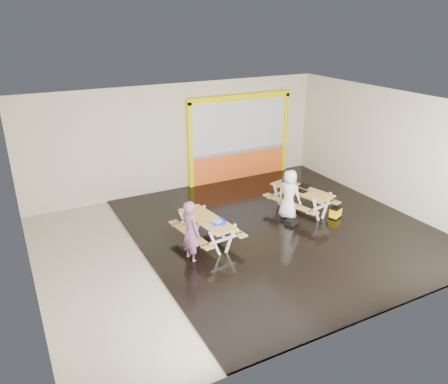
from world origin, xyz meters
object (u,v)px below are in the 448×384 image
person_left (191,232)px  blue_pouch (220,222)px  picnic_table_right (301,195)px  laptop_left (214,224)px  toolbox (288,179)px  picnic_table_left (207,225)px  person_right (289,194)px  backpack (289,179)px  laptop_right (302,189)px  fluke_bag (336,213)px  dark_case (292,222)px

person_left → blue_pouch: 0.84m
picnic_table_right → laptop_left: 3.39m
blue_pouch → toolbox: size_ratio=0.68×
picnic_table_left → person_right: 2.68m
person_left → backpack: bearing=-76.0°
laptop_left → laptop_right: laptop_right is taller
blue_pouch → picnic_table_left: bearing=111.8°
laptop_right → backpack: bearing=73.2°
picnic_table_right → laptop_right: size_ratio=5.05×
toolbox → fluke_bag: size_ratio=0.98×
dark_case → laptop_right: bearing=34.6°
laptop_left → fluke_bag: laptop_left is taller
picnic_table_right → dark_case: (-0.72, -0.55, -0.47)m
picnic_table_right → fluke_bag: bearing=-51.6°
laptop_left → person_right: bearing=13.8°
laptop_right → laptop_left: bearing=-166.6°
picnic_table_right → backpack: (0.28, 1.02, 0.12)m
fluke_bag → dark_case: bearing=169.6°
picnic_table_left → fluke_bag: (3.90, -0.38, -0.36)m
person_right → toolbox: 1.06m
picnic_table_right → blue_pouch: blue_pouch is taller
person_left → laptop_left: bearing=-93.5°
picnic_table_left → backpack: backpack is taller
picnic_table_left → dark_case: (2.54, -0.13, -0.44)m
dark_case → fluke_bag: bearing=-10.4°
picnic_table_left → person_right: size_ratio=1.39×
person_right → toolbox: bearing=-57.2°
laptop_right → dark_case: laptop_right is taller
picnic_table_left → blue_pouch: blue_pouch is taller
blue_pouch → laptop_left: bearing=-163.8°
picnic_table_left → toolbox: size_ratio=4.70×
person_left → laptop_right: (3.87, 0.85, 0.05)m
dark_case → blue_pouch: bearing=-173.7°
laptop_left → toolbox: size_ratio=0.86×
picnic_table_left → laptop_right: (3.20, 0.32, 0.25)m
laptop_left → blue_pouch: (0.17, 0.05, -0.00)m
picnic_table_left → toolbox: toolbox is taller
picnic_table_right → dark_case: 1.02m
fluke_bag → blue_pouch: bearing=-179.8°
laptop_left → toolbox: 3.61m
toolbox → dark_case: 1.59m
person_right → laptop_right: person_right is taller
person_right → fluke_bag: bearing=-139.0°
backpack → dark_case: size_ratio=1.16×
laptop_right → fluke_bag: 1.16m
person_right → fluke_bag: 1.49m
toolbox → backpack: toolbox is taller
person_right → backpack: bearing=-58.8°
picnic_table_left → blue_pouch: size_ratio=6.89×
laptop_right → toolbox: toolbox is taller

